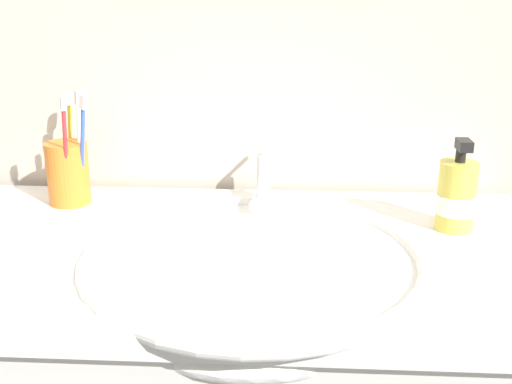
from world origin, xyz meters
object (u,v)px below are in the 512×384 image
object	(u,v)px
faucet	(263,180)
toothbrush_white	(79,139)
toothbrush_yellow	(70,138)
soap_dispenser	(456,196)
toothbrush_cup	(68,173)
toothbrush_red	(65,145)
toothbrush_blue	(82,143)

from	to	relation	value
faucet	toothbrush_white	xyz separation A→B (m)	(-0.32, -0.01, 0.07)
toothbrush_yellow	soap_dispenser	size ratio (longest dim) A/B	1.24
toothbrush_white	soap_dispenser	xyz separation A→B (m)	(0.63, -0.10, -0.06)
toothbrush_cup	soap_dispenser	xyz separation A→B (m)	(0.65, -0.09, 0.00)
toothbrush_cup	toothbrush_yellow	xyz separation A→B (m)	(-0.01, 0.04, 0.05)
faucet	toothbrush_white	world-z (taller)	toothbrush_white
toothbrush_cup	toothbrush_white	size ratio (longest dim) A/B	0.57
faucet	toothbrush_red	bearing A→B (deg)	-170.44
toothbrush_white	faucet	bearing A→B (deg)	1.56
toothbrush_blue	toothbrush_red	xyz separation A→B (m)	(-0.02, -0.02, 0.00)
toothbrush_white	toothbrush_yellow	size ratio (longest dim) A/B	1.04
toothbrush_red	soap_dispenser	xyz separation A→B (m)	(0.64, -0.05, -0.06)
toothbrush_white	toothbrush_blue	size ratio (longest dim) A/B	0.99
toothbrush_cup	toothbrush_white	distance (m)	0.06
toothbrush_yellow	toothbrush_blue	xyz separation A→B (m)	(0.04, -0.06, 0.01)
toothbrush_white	toothbrush_blue	xyz separation A→B (m)	(0.01, -0.03, 0.00)
faucet	toothbrush_white	size ratio (longest dim) A/B	0.74
toothbrush_cup	toothbrush_blue	distance (m)	0.07
toothbrush_yellow	soap_dispenser	distance (m)	0.67
toothbrush_yellow	toothbrush_red	bearing A→B (deg)	-76.24
faucet	toothbrush_blue	bearing A→B (deg)	-173.12
toothbrush_white	toothbrush_yellow	distance (m)	0.04
soap_dispenser	toothbrush_red	bearing A→B (deg)	175.29
toothbrush_blue	soap_dispenser	xyz separation A→B (m)	(0.61, -0.07, -0.06)
soap_dispenser	faucet	bearing A→B (deg)	160.80
faucet	toothbrush_cup	xyz separation A→B (m)	(-0.34, -0.02, 0.01)
toothbrush_yellow	toothbrush_red	distance (m)	0.08
toothbrush_white	toothbrush_red	bearing A→B (deg)	-99.86
faucet	toothbrush_yellow	distance (m)	0.35
toothbrush_yellow	toothbrush_white	bearing A→B (deg)	-47.92
toothbrush_cup	toothbrush_red	size ratio (longest dim) A/B	0.56
faucet	toothbrush_yellow	world-z (taller)	toothbrush_yellow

